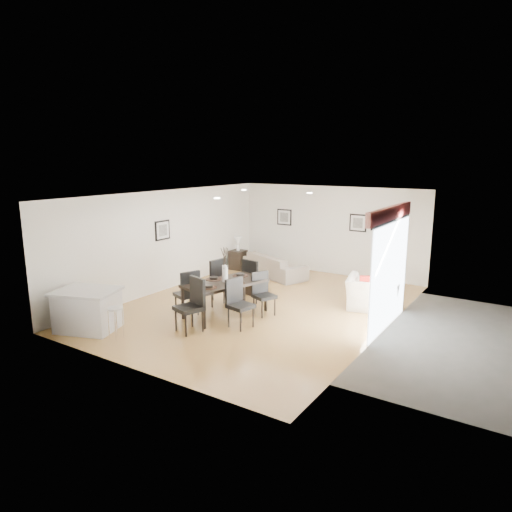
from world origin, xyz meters
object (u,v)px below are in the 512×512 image
Objects in this scene: dining_chair_wnear at (188,291)px; dining_chair_head at (193,302)px; armchair at (373,294)px; dining_chair_efar at (262,291)px; bar_stool at (115,312)px; kitchen_island at (88,310)px; dining_chair_wfar at (215,279)px; dining_chair_enear at (238,300)px; sofa at (274,265)px; dining_chair_foot at (253,278)px; dining_table at (225,285)px; coffee_table at (248,285)px; side_table at (238,260)px.

dining_chair_head reaches higher than dining_chair_wnear.
armchair is 4.34m from dining_chair_wnear.
bar_stool is (-1.67, -2.82, -0.00)m from dining_chair_efar.
kitchen_island is at bearing 162.76° from dining_chair_efar.
bar_stool is (-0.34, -2.77, -0.10)m from dining_chair_wfar.
dining_chair_wfar is 1.60m from dining_chair_enear.
dining_chair_wfar reaches higher than kitchen_island.
dining_chair_head is (0.91, -4.85, 0.30)m from sofa.
armchair is 0.81× the size of kitchen_island.
dining_chair_foot is (-2.73, -1.04, 0.22)m from armchair.
dining_chair_enear is at bearing 40.15° from armchair.
kitchen_island is (-2.52, -1.86, -0.15)m from dining_chair_enear.
dining_chair_foot reaches higher than dining_table.
dining_table is 1.83× the size of dining_chair_head.
side_table reaches higher than coffee_table.
side_table is at bearing -42.32° from dining_chair_foot.
dining_chair_foot is at bearing 8.71° from armchair.
coffee_table is at bearing 119.50° from dining_chair_head.
dining_chair_head is (-0.65, -1.67, 0.08)m from dining_chair_efar.
kitchen_island is at bearing 68.57° from dining_chair_foot.
dining_chair_enear is 0.93× the size of dining_chair_head.
dining_chair_enear is at bearing -48.95° from coffee_table.
dining_chair_enear is 5.16m from side_table.
sofa is 1.89× the size of armchair.
dining_chair_wfar is 1.26× the size of coffee_table.
dining_chair_efar reaches higher than side_table.
dining_chair_wfar is at bearing -63.72° from side_table.
sofa is at bearing 118.07° from dining_chair_head.
dining_chair_head is at bearing -65.94° from coffee_table.
kitchen_island is at bearing -12.20° from dining_chair_wnear.
armchair is at bearing 149.69° from dining_chair_wnear.
dining_chair_enear is 0.96m from dining_chair_efar.
sofa is 2.00× the size of dining_chair_head.
armchair is at bearing -179.63° from sofa.
dining_chair_enear is 3.14m from kitchen_island.
coffee_table is at bearing 53.82° from kitchen_island.
dining_chair_wnear is at bearing 7.92° from dining_chair_wfar.
armchair is at bearing 126.15° from dining_chair_wfar.
dining_chair_foot is 1.75× the size of side_table.
armchair is at bearing 25.02° from kitchen_island.
dining_chair_efar reaches higher than bar_stool.
dining_chair_wnear is 1.71× the size of side_table.
kitchen_island is (-1.24, -4.17, 0.25)m from coffee_table.
dining_chair_enear is (0.67, -0.45, -0.12)m from dining_table.
armchair is 1.06× the size of dining_chair_head.
side_table is at bearing -29.55° from armchair.
dining_chair_wnear reaches higher than sofa.
sofa reaches higher than side_table.
dining_chair_wfar is 1.07× the size of dining_chair_foot.
dining_chair_head is 1.77× the size of bar_stool.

